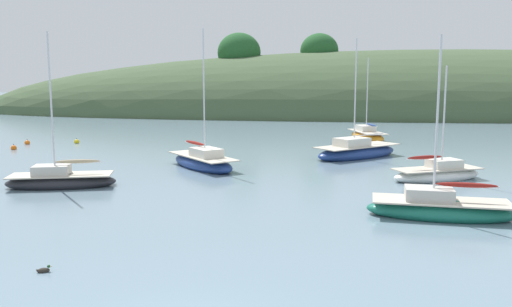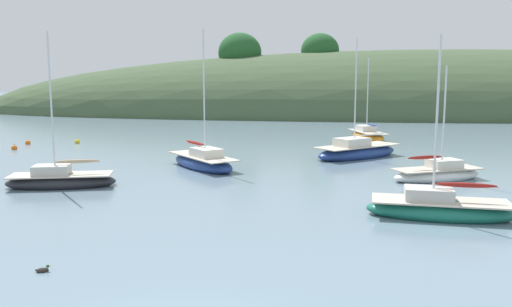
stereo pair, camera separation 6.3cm
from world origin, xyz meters
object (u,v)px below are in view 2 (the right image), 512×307
(sailboat_orange_cutter, at_px, (439,209))
(mooring_buoy_channel, at_px, (14,148))
(sailboat_cream_ketch, at_px, (438,174))
(mooring_buoy_outer, at_px, (77,142))
(duck_straggler, at_px, (43,270))
(sailboat_black_sloop, at_px, (203,162))
(sailboat_blue_center, at_px, (357,152))
(sailboat_grey_yawl, at_px, (367,135))
(mooring_buoy_inner, at_px, (28,143))
(sailboat_navy_dinghy, at_px, (60,180))

(sailboat_orange_cutter, relative_size, mooring_buoy_channel, 13.58)
(sailboat_cream_ketch, distance_m, mooring_buoy_outer, 30.02)
(mooring_buoy_outer, relative_size, duck_straggler, 1.30)
(sailboat_black_sloop, xyz_separation_m, sailboat_blue_center, (9.99, 5.08, 0.03))
(sailboat_grey_yawl, bearing_deg, mooring_buoy_inner, -168.57)
(mooring_buoy_inner, relative_size, mooring_buoy_channel, 1.00)
(sailboat_black_sloop, height_order, mooring_buoy_inner, sailboat_black_sloop)
(sailboat_black_sloop, xyz_separation_m, mooring_buoy_channel, (-16.22, 7.16, -0.27))
(mooring_buoy_channel, relative_size, duck_straggler, 1.30)
(sailboat_cream_ketch, xyz_separation_m, sailboat_blue_center, (-3.46, 7.88, 0.08))
(mooring_buoy_inner, relative_size, mooring_buoy_outer, 1.00)
(mooring_buoy_outer, height_order, duck_straggler, mooring_buoy_outer)
(sailboat_navy_dinghy, bearing_deg, mooring_buoy_inner, 122.64)
(mooring_buoy_channel, bearing_deg, duck_straggler, -59.08)
(sailboat_blue_center, bearing_deg, sailboat_cream_ketch, -66.29)
(mooring_buoy_channel, height_order, mooring_buoy_outer, same)
(sailboat_black_sloop, relative_size, mooring_buoy_outer, 16.01)
(sailboat_grey_yawl, height_order, mooring_buoy_channel, sailboat_grey_yawl)
(sailboat_grey_yawl, xyz_separation_m, mooring_buoy_channel, (-28.43, -9.17, -0.25))
(duck_straggler, bearing_deg, mooring_buoy_inner, 118.91)
(sailboat_grey_yawl, height_order, mooring_buoy_outer, sailboat_grey_yawl)
(sailboat_navy_dinghy, height_order, mooring_buoy_channel, sailboat_navy_dinghy)
(mooring_buoy_inner, distance_m, duck_straggler, 32.03)
(mooring_buoy_channel, bearing_deg, sailboat_black_sloop, -23.82)
(mooring_buoy_outer, bearing_deg, sailboat_black_sloop, -41.28)
(sailboat_grey_yawl, xyz_separation_m, duck_straggler, (-13.61, -33.92, -0.32))
(sailboat_blue_center, distance_m, mooring_buoy_inner, 27.41)
(sailboat_navy_dinghy, xyz_separation_m, sailboat_grey_yawl, (18.40, 22.57, 0.02))
(sailboat_orange_cutter, distance_m, duck_straggler, 14.56)
(sailboat_grey_yawl, relative_size, mooring_buoy_inner, 14.01)
(sailboat_navy_dinghy, xyz_separation_m, mooring_buoy_channel, (-10.02, 13.39, -0.23))
(mooring_buoy_channel, xyz_separation_m, duck_straggler, (14.82, -24.75, -0.07))
(sailboat_black_sloop, height_order, sailboat_navy_dinghy, sailboat_black_sloop)
(sailboat_orange_cutter, bearing_deg, duck_straggler, -151.77)
(sailboat_orange_cutter, height_order, duck_straggler, sailboat_orange_cutter)
(sailboat_blue_center, height_order, duck_straggler, sailboat_blue_center)
(sailboat_blue_center, xyz_separation_m, mooring_buoy_inner, (-26.87, 5.37, -0.30))
(sailboat_orange_cutter, bearing_deg, mooring_buoy_outer, 137.84)
(sailboat_blue_center, xyz_separation_m, mooring_buoy_channel, (-26.21, 2.08, -0.30))
(sailboat_blue_center, distance_m, mooring_buoy_outer, 23.84)
(sailboat_navy_dinghy, bearing_deg, mooring_buoy_outer, 111.07)
(mooring_buoy_inner, bearing_deg, duck_straggler, -61.09)
(sailboat_black_sloop, height_order, duck_straggler, sailboat_black_sloop)
(sailboat_grey_yawl, bearing_deg, mooring_buoy_channel, -162.12)
(sailboat_black_sloop, bearing_deg, duck_straggler, -94.57)
(sailboat_orange_cutter, bearing_deg, sailboat_navy_dinghy, 165.78)
(sailboat_grey_yawl, height_order, duck_straggler, sailboat_grey_yawl)
(sailboat_blue_center, bearing_deg, mooring_buoy_inner, 168.70)
(sailboat_cream_ketch, xyz_separation_m, mooring_buoy_inner, (-30.33, 13.25, -0.22))
(mooring_buoy_channel, bearing_deg, mooring_buoy_inner, 101.37)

